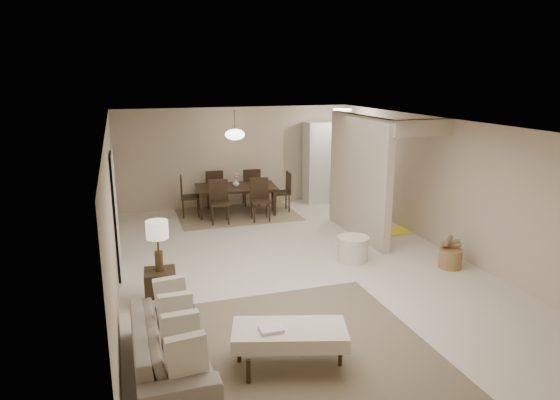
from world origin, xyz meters
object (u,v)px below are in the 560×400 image
object	(u,v)px
pantry_cabinet	(327,162)
side_table	(161,286)
wicker_basket	(450,259)
sofa	(170,347)
dining_table	(236,200)
ottoman_bench	(289,335)
round_pouf	(353,249)

from	to	relation	value
pantry_cabinet	side_table	size ratio (longest dim) A/B	4.24
wicker_basket	pantry_cabinet	bearing A→B (deg)	91.95
sofa	side_table	bearing A→B (deg)	-1.70
dining_table	ottoman_bench	bearing A→B (deg)	-91.84
sofa	dining_table	distance (m)	6.62
pantry_cabinet	round_pouf	world-z (taller)	pantry_cabinet
ottoman_bench	wicker_basket	world-z (taller)	ottoman_bench
side_table	wicker_basket	distance (m)	4.93
round_pouf	dining_table	world-z (taller)	dining_table
sofa	side_table	xyz separation A→B (m)	(0.05, 1.85, -0.05)
round_pouf	wicker_basket	size ratio (longest dim) A/B	1.46
round_pouf	dining_table	bearing A→B (deg)	108.97
sofa	wicker_basket	world-z (taller)	sofa
sofa	round_pouf	distance (m)	4.31
ottoman_bench	wicker_basket	size ratio (longest dim) A/B	3.63
ottoman_bench	pantry_cabinet	bearing A→B (deg)	80.34
wicker_basket	dining_table	distance (m)	5.33
pantry_cabinet	dining_table	bearing A→B (deg)	-168.62
ottoman_bench	sofa	bearing A→B (deg)	-176.20
pantry_cabinet	wicker_basket	distance (m)	5.16
pantry_cabinet	side_table	distance (m)	6.88
sofa	dining_table	bearing A→B (deg)	-19.74
side_table	wicker_basket	xyz separation A→B (m)	(4.92, -0.17, -0.08)
side_table	wicker_basket	world-z (taller)	side_table
side_table	dining_table	distance (m)	4.89
wicker_basket	dining_table	world-z (taller)	dining_table
dining_table	pantry_cabinet	bearing A→B (deg)	17.36
ottoman_bench	side_table	size ratio (longest dim) A/B	2.88
wicker_basket	side_table	bearing A→B (deg)	177.97
side_table	sofa	bearing A→B (deg)	-91.55
ottoman_bench	side_table	distance (m)	2.50
pantry_cabinet	sofa	bearing A→B (deg)	-125.40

